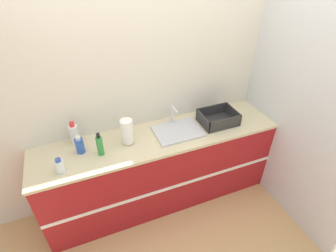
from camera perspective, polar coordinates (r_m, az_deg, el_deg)
ground_plane at (r=3.04m, az=0.40°, el=-18.68°), size 12.00×12.00×0.00m
wall_back at (r=2.60m, az=-4.38°, el=8.82°), size 4.82×0.06×2.60m
wall_right at (r=2.95m, az=21.52°, el=9.79°), size 0.06×2.55×2.60m
counter_cabinet at (r=2.87m, az=-1.67°, el=-9.27°), size 2.44×0.57×0.89m
sink at (r=2.62m, az=2.11°, el=-0.90°), size 0.46×0.35×0.23m
paper_towel_roll at (r=2.44m, az=-8.88°, el=-1.23°), size 0.11×0.11×0.25m
dish_rack at (r=2.79m, az=10.80°, el=1.53°), size 0.37×0.29×0.13m
bottle_green at (r=2.38m, az=-14.62°, el=-4.09°), size 0.06×0.06×0.23m
bottle_blue at (r=2.47m, az=-18.66°, el=-4.00°), size 0.08×0.08×0.18m
bottle_clear at (r=2.34m, az=-22.48°, el=-8.06°), size 0.08×0.08×0.14m
bottle_white_spray at (r=2.58m, az=-19.71°, el=-1.67°), size 0.08×0.08×0.24m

